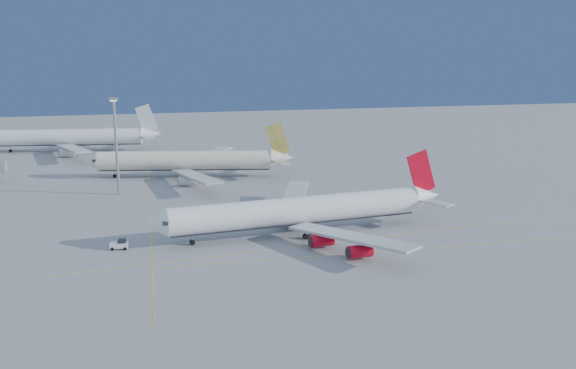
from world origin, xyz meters
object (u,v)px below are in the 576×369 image
(airliner_third, at_px, (74,137))
(light_mast, at_px, (116,138))
(airliner_virgin, at_px, (304,211))
(airliner_etihad, at_px, (190,161))
(pushback_tug, at_px, (120,244))

(airliner_third, height_order, light_mast, light_mast)
(airliner_third, bearing_deg, airliner_virgin, -56.62)
(airliner_virgin, distance_m, airliner_etihad, 69.61)
(airliner_third, distance_m, light_mast, 79.90)
(airliner_virgin, relative_size, pushback_tug, 17.92)
(airliner_etihad, relative_size, airliner_third, 0.98)
(airliner_etihad, bearing_deg, airliner_third, 135.43)
(airliner_virgin, height_order, light_mast, light_mast)
(airliner_etihad, height_order, light_mast, light_mast)
(pushback_tug, distance_m, light_mast, 52.23)
(airliner_virgin, distance_m, light_mast, 64.66)
(pushback_tug, relative_size, light_mast, 0.15)
(pushback_tug, bearing_deg, airliner_virgin, 11.79)
(airliner_virgin, bearing_deg, airliner_etihad, 100.59)
(airliner_virgin, distance_m, airliner_third, 138.81)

